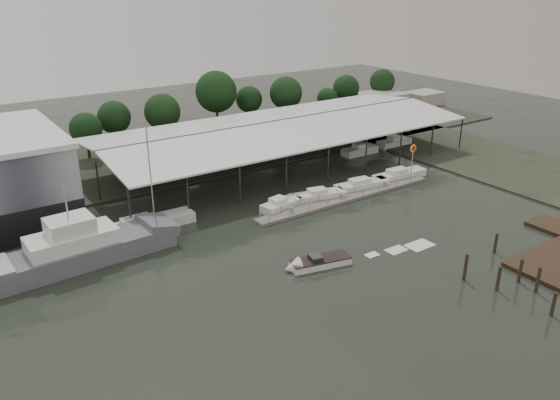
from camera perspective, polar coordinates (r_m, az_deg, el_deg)
ground at (r=56.98m, az=2.23°, el=-6.32°), size 200.00×200.00×0.00m
land_strip_far at (r=91.42m, az=-13.75°, el=4.31°), size 140.00×30.00×0.30m
land_strip_east at (r=94.27m, az=20.90°, el=4.01°), size 20.00×60.00×0.30m
covered_boat_shed at (r=85.37m, az=0.19°, el=7.91°), size 58.24×24.00×6.96m
floating_dock at (r=72.57m, az=7.01°, el=0.19°), size 28.00×2.00×1.40m
shell_fuel_sign at (r=79.43m, az=13.69°, el=4.52°), size 1.10×0.18×5.55m
distant_commercial_buildings at (r=125.58m, az=11.84°, el=10.09°), size 22.00×8.00×4.00m
grey_trawler at (r=59.55m, az=-19.63°, el=-4.67°), size 19.23×5.69×8.84m
white_sailboat at (r=65.39m, az=-13.51°, el=-2.41°), size 10.40×2.66×12.36m
speedboat_underway at (r=55.70m, az=3.65°, el=-6.61°), size 17.79×5.74×2.00m
moored_cruiser_0 at (r=68.90m, az=0.12°, el=-0.49°), size 6.03×3.26×1.70m
moored_cruiser_1 at (r=72.01m, az=4.18°, el=0.47°), size 7.17×3.63×1.70m
moored_cruiser_2 at (r=76.29m, az=8.54°, el=1.55°), size 8.37×3.16×1.70m
moored_cruiser_3 at (r=81.26m, az=12.32°, el=2.58°), size 8.83×2.72×1.70m
mooring_pilings at (r=56.68m, az=22.87°, el=-7.30°), size 7.73×10.36×3.39m
horizon_tree_line at (r=105.03m, az=-3.70°, el=10.58°), size 71.96×10.10×11.50m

